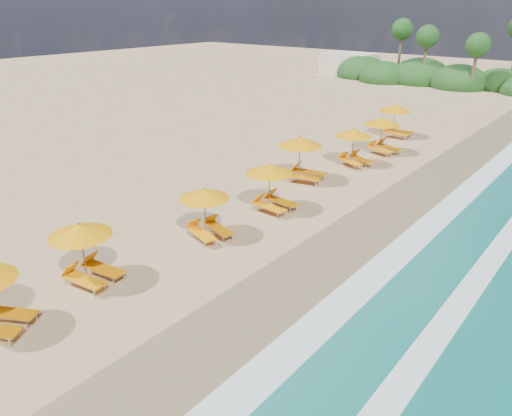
{
  "coord_description": "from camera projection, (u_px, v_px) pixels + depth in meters",
  "views": [
    {
      "loc": [
        11.65,
        -14.4,
        9.08
      ],
      "look_at": [
        0.0,
        0.0,
        1.2
      ],
      "focal_mm": 33.74,
      "sensor_mm": 36.0,
      "label": 1
    }
  ],
  "objects": [
    {
      "name": "station_8",
      "position": [
        383.0,
        133.0,
        31.22
      ],
      "size": [
        2.98,
        2.9,
        2.37
      ],
      "rotation": [
        0.0,
        0.0,
        -0.29
      ],
      "color": "olive",
      "rests_on": "ground"
    },
    {
      "name": "station_9",
      "position": [
        397.0,
        119.0,
        35.11
      ],
      "size": [
        2.61,
        2.42,
        2.4
      ],
      "rotation": [
        0.0,
        0.0,
        0.03
      ],
      "color": "olive",
      "rests_on": "ground"
    },
    {
      "name": "station_5",
      "position": [
        272.0,
        184.0,
        22.5
      ],
      "size": [
        2.58,
        2.4,
        2.31
      ],
      "rotation": [
        0.0,
        0.0,
        -0.06
      ],
      "color": "olive",
      "rests_on": "ground"
    },
    {
      "name": "ground",
      "position": [
        256.0,
        234.0,
        20.6
      ],
      "size": [
        160.0,
        160.0,
        0.0
      ],
      "primitive_type": "plane",
      "color": "tan",
      "rests_on": "ground"
    },
    {
      "name": "treeline",
      "position": [
        427.0,
        76.0,
        58.52
      ],
      "size": [
        25.8,
        8.8,
        9.74
      ],
      "color": "#163D14",
      "rests_on": "ground"
    },
    {
      "name": "station_4",
      "position": [
        207.0,
        210.0,
        19.87
      ],
      "size": [
        2.73,
        2.65,
        2.18
      ],
      "rotation": [
        0.0,
        0.0,
        -0.28
      ],
      "color": "olive",
      "rests_on": "ground"
    },
    {
      "name": "station_7",
      "position": [
        355.0,
        145.0,
        28.9
      ],
      "size": [
        2.92,
        2.89,
        2.25
      ],
      "rotation": [
        0.0,
        0.0,
        -0.39
      ],
      "color": "olive",
      "rests_on": "ground"
    },
    {
      "name": "beach_building",
      "position": [
        350.0,
        63.0,
        67.12
      ],
      "size": [
        7.0,
        5.0,
        2.8
      ],
      "primitive_type": "cube",
      "color": "beige",
      "rests_on": "ground"
    },
    {
      "name": "surf_foam",
      "position": [
        406.0,
        286.0,
        16.71
      ],
      "size": [
        4.0,
        160.0,
        0.01
      ],
      "color": "white",
      "rests_on": "ground"
    },
    {
      "name": "station_3",
      "position": [
        86.0,
        250.0,
        16.58
      ],
      "size": [
        2.65,
        2.52,
        2.26
      ],
      "rotation": [
        0.0,
        0.0,
        0.14
      ],
      "color": "olive",
      "rests_on": "ground"
    },
    {
      "name": "station_6",
      "position": [
        303.0,
        156.0,
        26.28
      ],
      "size": [
        3.1,
        3.0,
        2.52
      ],
      "rotation": [
        0.0,
        0.0,
        0.24
      ],
      "color": "olive",
      "rests_on": "ground"
    },
    {
      "name": "wet_sand",
      "position": [
        338.0,
        263.0,
        18.28
      ],
      "size": [
        4.0,
        160.0,
        0.01
      ],
      "primitive_type": "cube",
      "color": "olive",
      "rests_on": "ground"
    }
  ]
}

